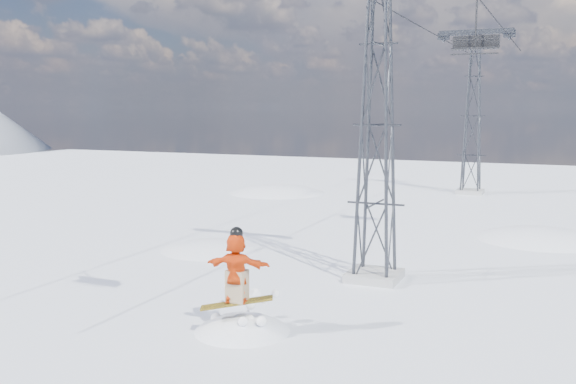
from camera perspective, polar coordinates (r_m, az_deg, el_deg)
name	(u,v)px	position (r m, az deg, el deg)	size (l,w,h in m)	color
ground	(255,355)	(16.41, -2.96, -14.31)	(120.00, 120.00, 0.00)	white
snow_terrain	(341,372)	(39.96, 4.77, -15.62)	(39.00, 37.00, 22.00)	white
lift_tower_near	(377,126)	(22.46, 7.92, 5.84)	(5.20, 1.80, 11.43)	#999999
lift_tower_far	(473,116)	(47.03, 16.11, 6.47)	(5.20, 1.80, 11.43)	#999999
haul_cables	(441,11)	(34.01, 13.45, 15.36)	(4.46, 51.00, 0.06)	black
lift_chair_mid	(475,44)	(29.80, 16.33, 12.55)	(2.00, 0.58, 2.48)	black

